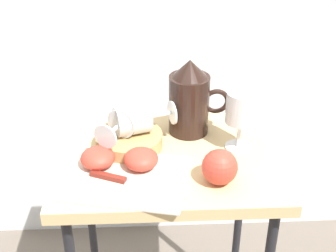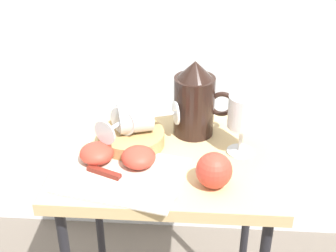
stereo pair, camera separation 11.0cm
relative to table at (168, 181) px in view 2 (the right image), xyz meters
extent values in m
cube|color=tan|center=(0.00, 0.00, 0.07)|extent=(0.54, 0.41, 0.03)
cylinder|color=black|center=(-0.23, 0.17, -0.28)|extent=(0.02, 0.02, 0.67)
cylinder|color=black|center=(0.23, 0.17, -0.28)|extent=(0.02, 0.02, 0.67)
cube|color=beige|center=(-0.09, -0.09, 0.08)|extent=(0.30, 0.26, 0.00)
cylinder|color=tan|center=(-0.09, 0.04, 0.10)|extent=(0.16, 0.16, 0.03)
cylinder|color=black|center=(0.06, 0.11, 0.16)|extent=(0.10, 0.10, 0.15)
cylinder|color=orange|center=(0.06, 0.11, 0.13)|extent=(0.09, 0.09, 0.08)
cone|color=black|center=(0.06, 0.11, 0.26)|extent=(0.09, 0.09, 0.04)
torus|color=black|center=(0.13, 0.11, 0.17)|extent=(0.07, 0.01, 0.07)
cylinder|color=silver|center=(0.17, 0.02, 0.08)|extent=(0.06, 0.06, 0.00)
cylinder|color=silver|center=(0.17, 0.02, 0.12)|extent=(0.01, 0.01, 0.07)
cylinder|color=silver|center=(0.17, 0.02, 0.19)|extent=(0.07, 0.07, 0.08)
cylinder|color=orange|center=(0.17, 0.02, 0.18)|extent=(0.06, 0.06, 0.04)
cylinder|color=silver|center=(-0.09, 0.06, 0.15)|extent=(0.11, 0.12, 0.07)
cylinder|color=silver|center=(-0.13, 0.00, 0.15)|extent=(0.04, 0.06, 0.01)
cylinder|color=silver|center=(-0.14, -0.03, 0.15)|extent=(0.05, 0.04, 0.06)
cylinder|color=silver|center=(-0.08, 0.05, 0.15)|extent=(0.10, 0.09, 0.07)
cylinder|color=silver|center=(-0.02, 0.07, 0.15)|extent=(0.06, 0.03, 0.01)
cylinder|color=silver|center=(0.01, 0.08, 0.15)|extent=(0.02, 0.06, 0.06)
ellipsoid|color=#CC3D2D|center=(-0.16, -0.04, 0.11)|extent=(0.08, 0.08, 0.04)
ellipsoid|color=#CC3D2D|center=(-0.06, -0.05, 0.11)|extent=(0.08, 0.08, 0.04)
sphere|color=#CC3D2D|center=(0.11, -0.11, 0.12)|extent=(0.08, 0.08, 0.08)
cube|color=silver|center=(-0.03, -0.14, 0.09)|extent=(0.13, 0.07, 0.00)
cube|color=maroon|center=(-0.14, -0.10, 0.09)|extent=(0.08, 0.05, 0.01)
camera|label=1|loc=(-0.04, -0.95, 0.72)|focal=50.60mm
camera|label=2|loc=(0.07, -0.95, 0.72)|focal=50.60mm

